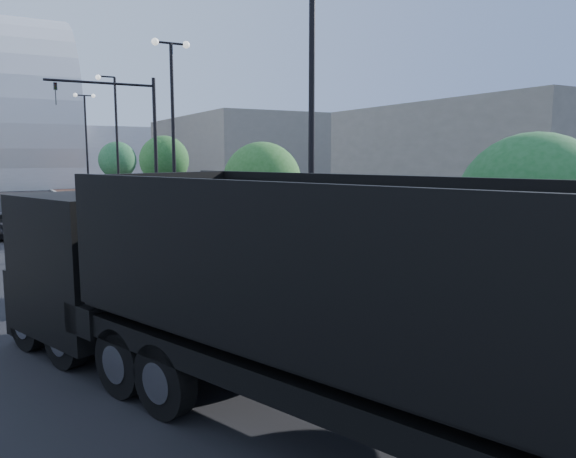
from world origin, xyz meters
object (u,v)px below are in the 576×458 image
dump_truck (201,299)px  dark_car_mid (7,225)px  pedestrian (323,235)px  white_sedan (150,309)px

dump_truck → dark_car_mid: (-2.45, 22.69, -1.01)m
dump_truck → pedestrian: dump_truck is taller
dark_car_mid → pedestrian: bearing=-67.4°
white_sedan → dark_car_mid: size_ratio=0.91×
white_sedan → pedestrian: 10.60m
dump_truck → dark_car_mid: bearing=75.6°
white_sedan → dark_car_mid: white_sedan is taller
dump_truck → pedestrian: (8.52, 9.31, -0.61)m
dump_truck → dark_car_mid: size_ratio=3.08×
pedestrian → dark_car_mid: bearing=-71.0°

